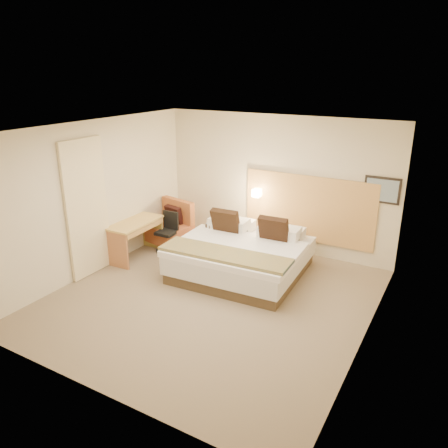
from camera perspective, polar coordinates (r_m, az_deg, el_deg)
The scene contains 20 objects.
floor at distance 7.18m, azimuth -1.66°, elevation -9.74°, with size 4.80×5.00×0.02m, color #796851.
ceiling at distance 6.30m, azimuth -1.91°, elevation 12.33°, with size 4.80×5.00×0.02m, color white.
wall_back at distance 8.76m, azimuth 6.82°, elevation 5.24°, with size 4.80×0.02×2.70m, color beige.
wall_front at distance 4.83m, azimuth -17.60°, elevation -7.97°, with size 4.80×0.02×2.70m, color beige.
wall_left at distance 8.08m, azimuth -16.56°, elevation 3.32°, with size 0.02×5.00×2.70m, color beige.
wall_right at distance 5.82m, azimuth 18.99°, elevation -3.31°, with size 0.02×5.00×2.70m, color beige.
headboard_panel at distance 8.60m, azimuth 10.89°, elevation 1.97°, with size 2.60×0.04×1.30m, color tan.
art_frame at distance 8.16m, azimuth 19.95°, elevation 4.19°, with size 0.62×0.03×0.47m, color black.
art_canvas at distance 8.14m, azimuth 19.92°, elevation 4.16°, with size 0.54×0.01×0.39m, color #758CA1.
lamp_arm at distance 8.87m, azimuth 4.46°, elevation 4.17°, with size 0.02×0.02×0.12m, color silver.
lamp_shade at distance 8.82m, azimuth 4.29°, elevation 4.08°, with size 0.15×0.15×0.15m, color #FDEBC5.
curtain at distance 7.92m, azimuth -17.49°, elevation 1.91°, with size 0.06×0.90×2.42m, color beige.
bottle_a at distance 8.57m, azimuth -2.18°, elevation -0.43°, with size 0.05×0.05×0.17m, color #9BC3F0.
bottle_b at distance 8.53m, azimuth -2.04°, elevation -0.52°, with size 0.05×0.05×0.17m, color #9ACBEE.
menu_folder at distance 8.43m, azimuth -2.08°, elevation -0.71°, with size 0.11×0.04×0.19m, color #3A2617.
bed at distance 7.88m, azimuth 2.39°, elevation -4.05°, with size 2.28×2.23×1.07m.
lounge_chair at distance 9.24m, azimuth -7.04°, elevation -0.41°, with size 1.01×0.92×0.92m.
side_table at distance 8.61m, azimuth -2.24°, elevation -2.47°, with size 0.52×0.52×0.48m.
desk at distance 8.60m, azimuth -11.40°, elevation -0.69°, with size 0.58×1.19×0.74m.
desk_chair at distance 8.87m, azimuth -7.33°, elevation -1.51°, with size 0.47×0.47×0.80m.
Camera 1 is at (3.27, -5.33, 3.52)m, focal length 35.00 mm.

